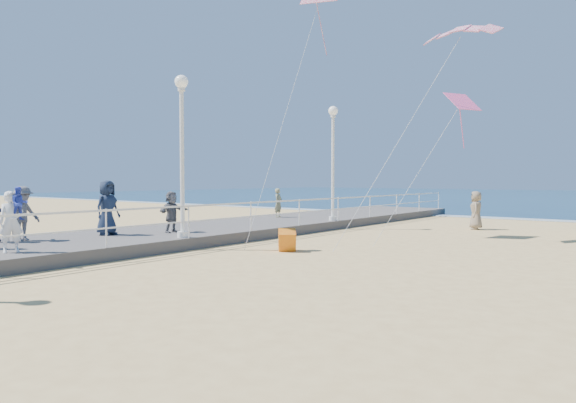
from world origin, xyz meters
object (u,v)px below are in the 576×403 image
Objects in this scene: toddler_held at (19,203)px; spectator_6 at (278,203)px; spectator_2 at (23,213)px; beach_walker_c at (476,210)px; spectator_4 at (107,208)px; box_kite at (287,242)px; lamp_post_mid at (182,138)px; lamp_post_far at (333,151)px; woman_holding_toddler at (11,222)px; spectator_5 at (172,212)px.

toddler_held is 14.17m from spectator_6.
beach_walker_c is (8.61, 16.56, -0.37)m from spectator_2.
beach_walker_c is at bearing -4.30° from toddler_held.
toddler_held is 0.51× the size of spectator_2.
toddler_held is 2.90m from spectator_2.
spectator_4 reaches higher than beach_walker_c.
spectator_4 is 3.15× the size of box_kite.
lamp_post_mid is 3.69m from spectator_4.
beach_walker_c reaches higher than box_kite.
lamp_post_mid is 4.83m from box_kite.
lamp_post_far is at bearing 11.63° from toddler_held.
lamp_post_mid is at bearing 170.80° from box_kite.
woman_holding_toddler is 14.28m from spectator_6.
lamp_post_far is 8.87× the size of box_kite.
lamp_post_far is at bearing -100.79° from spectator_6.
lamp_post_far is at bearing 71.29° from box_kite.
lamp_post_mid is at bearing -42.17° from beach_walker_c.
box_kite is at bearing -67.67° from lamp_post_far.
woman_holding_toddler is at bearing 179.16° from spectator_6.
lamp_post_mid is 5.34m from toddler_held.
woman_holding_toddler is at bearing 179.04° from spectator_5.
box_kite is at bearing -86.19° from spectator_5.
spectator_4 is (-2.65, -10.09, -2.32)m from lamp_post_far.
spectator_5 is at bearing 152.27° from lamp_post_mid.
beach_walker_c is (6.95, 12.05, -0.26)m from spectator_5.
spectator_6 is at bearing 110.05° from lamp_post_mid.
toddler_held reaches higher than spectator_5.
woman_holding_toddler reaches higher than box_kite.
spectator_5 is (-1.60, -8.16, -2.51)m from lamp_post_far.
lamp_post_far is at bearing -19.54° from spectator_5.
lamp_post_far reaches higher than woman_holding_toddler.
lamp_post_mid is 6.06× the size of toddler_held.
spectator_2 is at bearing 78.60° from toddler_held.
toddler_held reaches higher than woman_holding_toddler.
spectator_5 is 13.91m from beach_walker_c.
lamp_post_mid reaches higher than spectator_4.
spectator_6 is at bearing 25.03° from toddler_held.
lamp_post_mid is 3.09m from spectator_5.
lamp_post_mid is 8.87× the size of box_kite.
spectator_2 is at bearing 169.36° from spectator_6.
lamp_post_mid is 3.30× the size of woman_holding_toddler.
spectator_5 is at bearing -179.11° from spectator_6.
toddler_held is 0.46× the size of spectator_4.
box_kite is (2.95, -7.17, -3.36)m from lamp_post_far.
lamp_post_mid is at bearing -170.74° from spectator_6.
toddler_held is at bearing -97.76° from lamp_post_mid.
toddler_held is at bearing -30.62° from woman_holding_toddler.
spectator_6 is (-2.61, 13.91, -0.55)m from toddler_held.
beach_walker_c is at bearing -38.43° from spectator_5.
spectator_4 is (-1.98, 3.82, -0.34)m from toddler_held.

